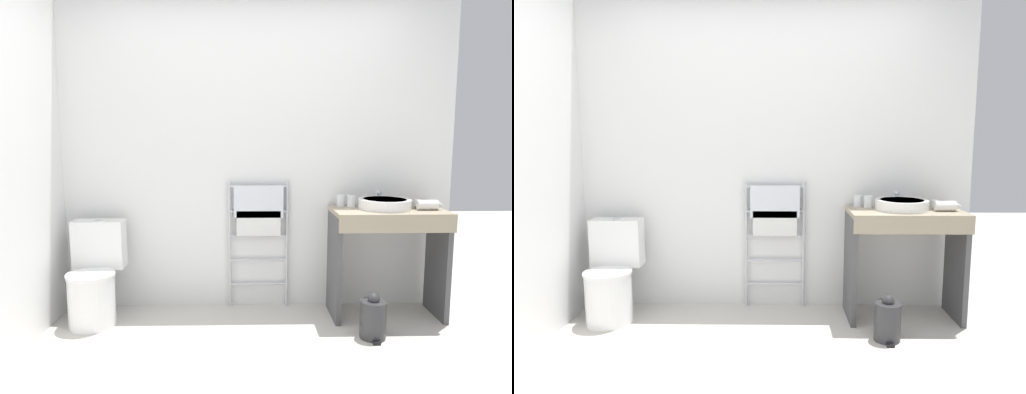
% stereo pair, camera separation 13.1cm
% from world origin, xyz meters
% --- Properties ---
extents(wall_back, '(3.28, 0.12, 2.51)m').
position_xyz_m(wall_back, '(0.00, 1.50, 1.26)').
color(wall_back, white).
rests_on(wall_back, ground_plane).
extents(wall_side, '(0.12, 2.14, 2.51)m').
position_xyz_m(wall_side, '(-1.58, 0.72, 1.26)').
color(wall_side, white).
rests_on(wall_side, ground_plane).
extents(toilet, '(0.39, 0.50, 0.77)m').
position_xyz_m(toilet, '(-1.21, 1.13, 0.33)').
color(toilet, white).
rests_on(toilet, ground_plane).
extents(towel_radiator, '(0.50, 0.06, 1.05)m').
position_xyz_m(towel_radiator, '(0.05, 1.39, 0.75)').
color(towel_radiator, silver).
rests_on(towel_radiator, ground_plane).
extents(vanity_counter, '(0.86, 0.48, 0.85)m').
position_xyz_m(vanity_counter, '(1.05, 1.17, 0.57)').
color(vanity_counter, gray).
rests_on(vanity_counter, ground_plane).
extents(sink_basin, '(0.40, 0.40, 0.08)m').
position_xyz_m(sink_basin, '(1.02, 1.21, 0.89)').
color(sink_basin, white).
rests_on(sink_basin, vanity_counter).
extents(faucet, '(0.02, 0.10, 0.12)m').
position_xyz_m(faucet, '(1.02, 1.38, 0.93)').
color(faucet, silver).
rests_on(faucet, vanity_counter).
extents(cup_near_wall, '(0.07, 0.07, 0.09)m').
position_xyz_m(cup_near_wall, '(0.71, 1.35, 0.90)').
color(cup_near_wall, white).
rests_on(cup_near_wall, vanity_counter).
extents(cup_near_edge, '(0.07, 0.07, 0.09)m').
position_xyz_m(cup_near_edge, '(0.78, 1.29, 0.90)').
color(cup_near_edge, white).
rests_on(cup_near_edge, vanity_counter).
extents(hair_dryer, '(0.21, 0.19, 0.08)m').
position_xyz_m(hair_dryer, '(1.34, 1.16, 0.89)').
color(hair_dryer, white).
rests_on(hair_dryer, vanity_counter).
extents(trash_bin, '(0.18, 0.22, 0.33)m').
position_xyz_m(trash_bin, '(0.84, 0.79, 0.14)').
color(trash_bin, '#333335').
rests_on(trash_bin, ground_plane).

